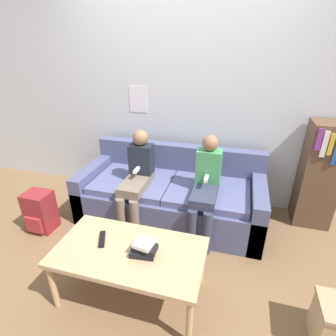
{
  "coord_description": "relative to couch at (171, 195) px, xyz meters",
  "views": [
    {
      "loc": [
        0.64,
        -1.88,
        1.81
      ],
      "look_at": [
        0.0,
        0.41,
        0.66
      ],
      "focal_mm": 28.0,
      "sensor_mm": 36.0,
      "label": 1
    }
  ],
  "objects": [
    {
      "name": "ground_plane",
      "position": [
        0.0,
        -0.54,
        -0.26
      ],
      "size": [
        10.0,
        10.0,
        0.0
      ],
      "primitive_type": "plane",
      "color": "brown"
    },
    {
      "name": "wall_back",
      "position": [
        -0.0,
        0.52,
        1.04
      ],
      "size": [
        8.0,
        0.06,
        2.6
      ],
      "color": "silver",
      "rests_on": "ground_plane"
    },
    {
      "name": "couch",
      "position": [
        0.0,
        0.0,
        0.0
      ],
      "size": [
        1.96,
        0.86,
        0.75
      ],
      "color": "#4C5175",
      "rests_on": "ground_plane"
    },
    {
      "name": "coffee_table",
      "position": [
        -0.02,
        -1.11,
        0.15
      ],
      "size": [
        1.08,
        0.59,
        0.45
      ],
      "color": "tan",
      "rests_on": "ground_plane"
    },
    {
      "name": "person_left",
      "position": [
        -0.31,
        -0.2,
        0.3
      ],
      "size": [
        0.24,
        0.58,
        1.01
      ],
      "color": "#756656",
      "rests_on": "ground_plane"
    },
    {
      "name": "person_right",
      "position": [
        0.4,
        -0.2,
        0.3
      ],
      "size": [
        0.24,
        0.58,
        1.02
      ],
      "color": "#33384C",
      "rests_on": "ground_plane"
    },
    {
      "name": "tv_remote",
      "position": [
        -0.26,
        -1.06,
        0.21
      ],
      "size": [
        0.11,
        0.17,
        0.02
      ],
      "rotation": [
        0.0,
        0.0,
        0.42
      ],
      "color": "black",
      "rests_on": "coffee_table"
    },
    {
      "name": "book_stack",
      "position": [
        0.1,
        -1.11,
        0.24
      ],
      "size": [
        0.19,
        0.15,
        0.1
      ],
      "color": "black",
      "rests_on": "coffee_table"
    },
    {
      "name": "bookshelf",
      "position": [
        1.5,
        0.31,
        0.31
      ],
      "size": [
        0.36,
        0.34,
        1.13
      ],
      "color": "brown",
      "rests_on": "ground_plane"
    },
    {
      "name": "backpack",
      "position": [
        -1.25,
        -0.61,
        -0.05
      ],
      "size": [
        0.26,
        0.25,
        0.43
      ],
      "color": "maroon",
      "rests_on": "ground_plane"
    }
  ]
}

